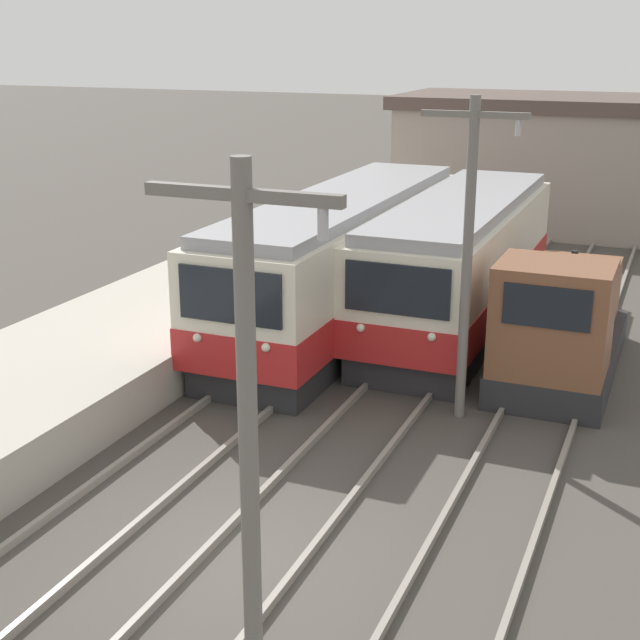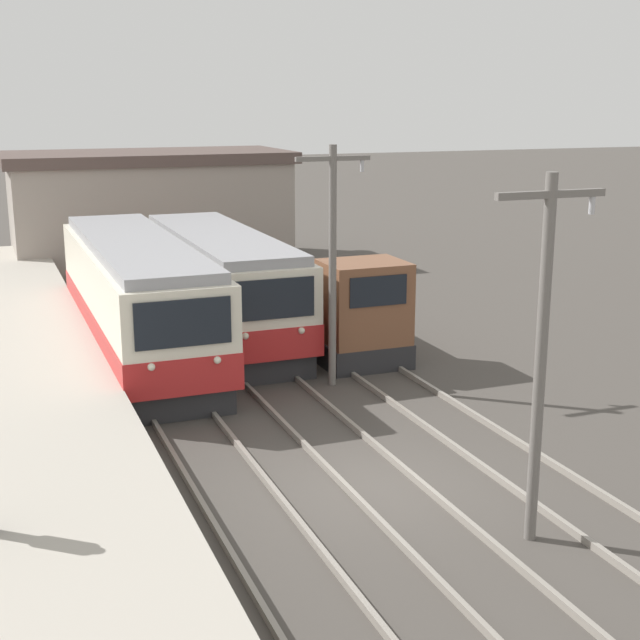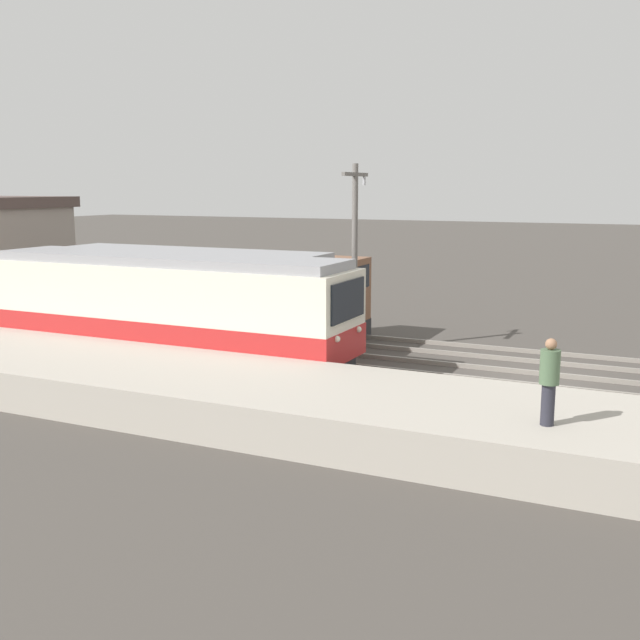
# 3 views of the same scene
# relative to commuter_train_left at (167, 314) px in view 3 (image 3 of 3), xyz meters

# --- Properties ---
(ground_plane) EXTENTS (200.00, 200.00, 0.00)m
(ground_plane) POSITION_rel_commuter_train_left_xyz_m (2.60, -10.80, -1.63)
(ground_plane) COLOR #47423D
(platform_left) EXTENTS (4.50, 54.00, 1.01)m
(platform_left) POSITION_rel_commuter_train_left_xyz_m (-3.65, -10.80, -1.12)
(platform_left) COLOR #ADA599
(platform_left) RESTS_ON ground
(track_left) EXTENTS (1.54, 60.00, 0.14)m
(track_left) POSITION_rel_commuter_train_left_xyz_m (-0.00, -10.80, -1.56)
(track_left) COLOR gray
(track_left) RESTS_ON ground
(track_center) EXTENTS (1.54, 60.00, 0.14)m
(track_center) POSITION_rel_commuter_train_left_xyz_m (2.80, -10.80, -1.56)
(track_center) COLOR gray
(track_center) RESTS_ON ground
(track_right) EXTENTS (1.54, 60.00, 0.14)m
(track_right) POSITION_rel_commuter_train_left_xyz_m (5.80, -10.80, -1.56)
(track_right) COLOR gray
(track_right) RESTS_ON ground
(commuter_train_left) EXTENTS (2.84, 12.37, 3.49)m
(commuter_train_left) POSITION_rel_commuter_train_left_xyz_m (0.00, 0.00, 0.00)
(commuter_train_left) COLOR #28282B
(commuter_train_left) RESTS_ON ground
(commuter_train_center) EXTENTS (2.84, 10.68, 3.38)m
(commuter_train_center) POSITION_rel_commuter_train_left_xyz_m (2.80, 1.11, -0.04)
(commuter_train_center) COLOR #28282B
(commuter_train_center) RESTS_ON ground
(shunting_locomotive) EXTENTS (2.40, 6.03, 3.00)m
(shunting_locomotive) POSITION_rel_commuter_train_left_xyz_m (5.80, -1.49, -0.42)
(shunting_locomotive) COLOR #28282B
(shunting_locomotive) RESTS_ON ground
(catenary_mast_mid) EXTENTS (2.00, 0.20, 6.30)m
(catenary_mast_mid) POSITION_rel_commuter_train_left_xyz_m (4.31, -4.55, 1.83)
(catenary_mast_mid) COLOR slate
(catenary_mast_mid) RESTS_ON ground
(person_on_platform) EXTENTS (0.38, 0.38, 1.71)m
(person_on_platform) POSITION_rel_commuter_train_left_xyz_m (-4.43, -12.18, 0.31)
(person_on_platform) COLOR #282833
(person_on_platform) RESTS_ON platform_left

